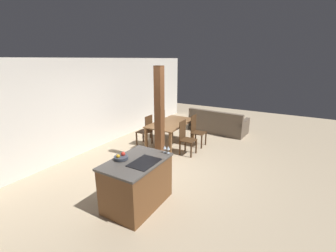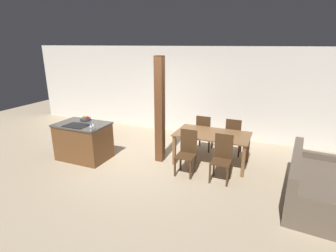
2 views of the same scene
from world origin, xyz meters
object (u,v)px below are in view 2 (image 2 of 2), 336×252
at_px(dining_chair_far_left, 204,133).
at_px(couch, 313,187).
at_px(kitchen_island, 84,141).
at_px(dining_chair_near_left, 187,152).
at_px(dining_table, 212,137).
at_px(wine_glass_near, 91,126).
at_px(dining_chair_far_right, 233,136).
at_px(timber_post, 160,111).
at_px(wine_glass_middle, 93,125).
at_px(dining_chair_near_right, 222,157).
at_px(fruit_bowl, 86,119).

height_order(dining_chair_far_left, couch, dining_chair_far_left).
bearing_deg(kitchen_island, dining_chair_near_left, 5.66).
relative_size(dining_table, dining_chair_far_left, 1.75).
distance_m(kitchen_island, wine_glass_near, 0.87).
relative_size(dining_chair_far_right, timber_post, 0.39).
bearing_deg(dining_chair_near_left, dining_chair_far_left, 90.00).
bearing_deg(dining_table, dining_chair_near_left, -118.95).
xyz_separation_m(wine_glass_middle, dining_chair_far_right, (2.83, 1.93, -0.52)).
distance_m(wine_glass_near, dining_table, 2.80).
xyz_separation_m(dining_table, timber_post, (-1.20, -0.32, 0.60)).
bearing_deg(timber_post, wine_glass_middle, -143.97).
bearing_deg(timber_post, dining_chair_near_left, -24.62).
relative_size(dining_table, couch, 0.80).
distance_m(wine_glass_middle, dining_chair_near_right, 2.93).
height_order(dining_chair_far_left, dining_chair_far_right, same).
bearing_deg(couch, dining_chair_near_right, 90.13).
bearing_deg(dining_chair_near_left, dining_chair_far_right, 61.05).
height_order(kitchen_island, dining_chair_far_left, dining_chair_far_left).
bearing_deg(dining_table, wine_glass_middle, -153.33).
bearing_deg(wine_glass_middle, kitchen_island, 154.09).
relative_size(dining_chair_near_left, dining_chair_far_right, 1.00).
xyz_separation_m(fruit_bowl, dining_chair_far_left, (2.71, 1.39, -0.45)).
height_order(fruit_bowl, dining_chair_near_right, fruit_bowl).
distance_m(dining_chair_near_left, couch, 2.49).
xyz_separation_m(kitchen_island, wine_glass_near, (0.56, -0.35, 0.57)).
height_order(wine_glass_middle, dining_chair_far_right, wine_glass_middle).
xyz_separation_m(fruit_bowl, dining_chair_near_right, (3.48, -0.01, -0.45)).
bearing_deg(wine_glass_middle, timber_post, 36.03).
height_order(wine_glass_middle, dining_chair_far_left, wine_glass_middle).
xyz_separation_m(fruit_bowl, wine_glass_middle, (0.65, -0.54, 0.07)).
height_order(wine_glass_middle, dining_chair_near_left, wine_glass_middle).
xyz_separation_m(wine_glass_near, dining_chair_far_left, (2.06, 2.01, -0.52)).
bearing_deg(dining_chair_far_left, dining_chair_far_right, -180.00).
height_order(wine_glass_near, dining_chair_near_right, wine_glass_near).
xyz_separation_m(fruit_bowl, dining_table, (3.10, 0.69, -0.30)).
bearing_deg(dining_chair_near_left, kitchen_island, -174.34).
height_order(wine_glass_near, couch, wine_glass_near).
bearing_deg(dining_chair_far_right, fruit_bowl, 21.76).
xyz_separation_m(kitchen_island, couch, (5.09, 0.11, -0.17)).
relative_size(fruit_bowl, dining_chair_far_left, 0.27).
height_order(wine_glass_near, dining_chair_near_left, wine_glass_near).
xyz_separation_m(wine_glass_near, couch, (4.54, 0.46, -0.74)).
relative_size(wine_glass_near, dining_chair_far_left, 0.15).
distance_m(fruit_bowl, couch, 5.24).
xyz_separation_m(dining_chair_far_left, couch, (2.48, -1.54, -0.22)).
bearing_deg(dining_table, dining_chair_far_right, 61.05).
xyz_separation_m(dining_chair_near_right, timber_post, (-1.59, 0.37, 0.75)).
bearing_deg(timber_post, couch, -8.96).
bearing_deg(dining_chair_far_left, dining_table, 118.95).
distance_m(dining_chair_near_right, timber_post, 1.80).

